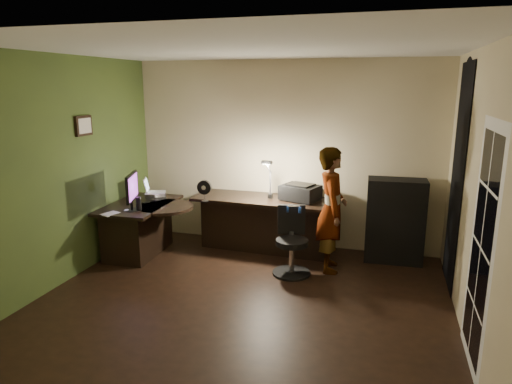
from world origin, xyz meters
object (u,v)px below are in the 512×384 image
(monitor, at_px, (131,197))
(person, at_px, (331,210))
(office_chair, at_px, (292,242))
(desk_left, at_px, (141,229))
(desk_right, at_px, (266,224))
(cabinet, at_px, (395,221))

(monitor, bearing_deg, person, -7.71)
(office_chair, relative_size, person, 0.54)
(desk_left, distance_m, monitor, 0.63)
(desk_left, bearing_deg, person, 1.61)
(desk_right, height_order, person, person)
(office_chair, bearing_deg, desk_left, 161.75)
(cabinet, height_order, monitor, cabinet)
(monitor, height_order, person, person)
(monitor, bearing_deg, office_chair, -13.42)
(desk_left, xyz_separation_m, cabinet, (3.43, 0.71, 0.20))
(monitor, bearing_deg, desk_right, 12.30)
(desk_left, distance_m, desk_right, 1.77)
(desk_right, distance_m, office_chair, 0.93)
(cabinet, bearing_deg, desk_left, -170.50)
(monitor, bearing_deg, cabinet, -1.57)
(cabinet, distance_m, monitor, 3.53)
(desk_left, distance_m, office_chair, 2.20)
(desk_left, height_order, cabinet, cabinet)
(desk_right, distance_m, person, 1.16)
(monitor, distance_m, person, 2.61)
(desk_left, bearing_deg, desk_right, 18.50)
(desk_left, bearing_deg, office_chair, -5.48)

